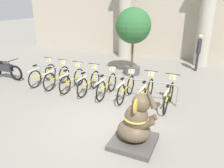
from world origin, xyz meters
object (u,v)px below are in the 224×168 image
bicycle_7 (169,95)px  person_pedestrian (199,49)px  bicycle_0 (43,74)px  bicycle_2 (73,79)px  motorcycle (5,69)px  bicycle_5 (126,88)px  bicycle_6 (147,91)px  bicycle_4 (107,85)px  bicycle_1 (57,76)px  bicycle_3 (89,82)px  elephant_statue (136,125)px  potted_tree (133,28)px

bicycle_7 → person_pedestrian: person_pedestrian is taller
person_pedestrian → bicycle_0: bearing=-141.6°
bicycle_2 → motorcycle: size_ratio=0.86×
bicycle_0 → bicycle_5: bearing=-0.5°
bicycle_6 → person_pedestrian: (1.28, 4.62, 0.67)m
bicycle_4 → bicycle_1: bearing=179.6°
bicycle_0 → bicycle_5: size_ratio=1.00×
bicycle_3 → bicycle_6: size_ratio=1.00×
bicycle_6 → elephant_statue: bearing=-80.9°
bicycle_1 → elephant_statue: bearing=-30.3°
bicycle_0 → bicycle_1: same height
bicycle_6 → person_pedestrian: size_ratio=0.94×
bicycle_2 → elephant_statue: (3.38, -2.39, 0.13)m
bicycle_5 → elephant_statue: bearing=-64.8°
bicycle_5 → bicycle_4: bearing=-179.4°
person_pedestrian → potted_tree: potted_tree is taller
bicycle_7 → elephant_statue: bearing=-98.7°
bicycle_5 → person_pedestrian: size_ratio=0.94×
bicycle_7 → potted_tree: (-2.25, 2.80, 1.74)m
bicycle_6 → person_pedestrian: person_pedestrian is taller
bicycle_0 → bicycle_6: same height
bicycle_1 → bicycle_2: bearing=-2.4°
potted_tree → bicycle_3: bearing=-105.2°
bicycle_0 → bicycle_6: (4.50, -0.04, 0.00)m
elephant_statue → person_pedestrian: bearing=82.7°
elephant_statue → motorcycle: 7.21m
bicycle_2 → motorcycle: (-3.47, -0.14, 0.03)m
bicycle_2 → potted_tree: bearing=61.6°
bicycle_2 → bicycle_7: bearing=-0.3°
bicycle_1 → motorcycle: bearing=-176.5°
bicycle_5 → elephant_statue: elephant_statue is taller
bicycle_3 → bicycle_5: (1.50, 0.01, 0.00)m
bicycle_4 → motorcycle: 4.97m
bicycle_1 → elephant_statue: elephant_statue is taller
elephant_statue → potted_tree: 5.72m
bicycle_1 → bicycle_6: same height
bicycle_7 → bicycle_4: bearing=179.0°
bicycle_0 → bicycle_6: 4.50m
bicycle_2 → bicycle_5: bearing=0.6°
bicycle_5 → bicycle_7: bearing=-1.8°
bicycle_1 → bicycle_2: same height
bicycle_3 → bicycle_7: 3.00m
motorcycle → bicycle_0: bearing=5.6°
bicycle_5 → bicycle_7: size_ratio=1.00×
bicycle_2 → bicycle_3: bearing=0.9°
bicycle_1 → motorcycle: bicycle_1 is taller
bicycle_0 → person_pedestrian: size_ratio=0.94×
bicycle_2 → bicycle_5: same height
person_pedestrian → bicycle_5: bearing=-113.8°
bicycle_3 → person_pedestrian: bearing=52.7°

